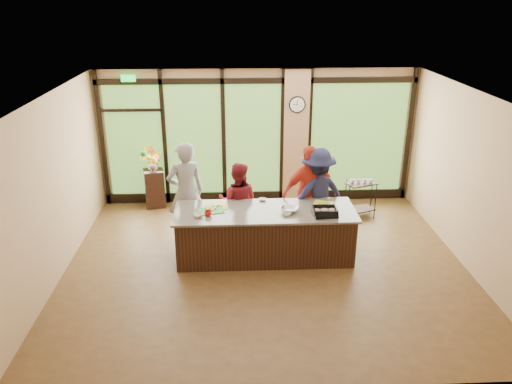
{
  "coord_description": "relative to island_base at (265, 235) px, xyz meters",
  "views": [
    {
      "loc": [
        -0.54,
        -7.71,
        4.5
      ],
      "look_at": [
        -0.15,
        0.4,
        1.23
      ],
      "focal_mm": 35.0,
      "sensor_mm": 36.0,
      "label": 1
    }
  ],
  "objects": [
    {
      "name": "cook_right",
      "position": [
        1.04,
        0.72,
        0.47
      ],
      "size": [
        1.34,
        1.05,
        1.83
      ],
      "primitive_type": "imported",
      "rotation": [
        0.0,
        0.0,
        3.5
      ],
      "color": "#1A1D3A",
      "rests_on": "floor"
    },
    {
      "name": "bar_cart",
      "position": [
        2.15,
        1.68,
        0.07
      ],
      "size": [
        0.7,
        0.54,
        0.85
      ],
      "rotation": [
        0.0,
        0.0,
        0.35
      ],
      "color": "black",
      "rests_on": "floor"
    },
    {
      "name": "ceiling",
      "position": [
        0.0,
        -0.3,
        2.56
      ],
      "size": [
        7.0,
        7.0,
        0.0
      ],
      "primitive_type": "plane",
      "rotation": [
        3.14,
        0.0,
        0.0
      ],
      "color": "silver",
      "rests_on": "back_wall"
    },
    {
      "name": "cutting_board_left",
      "position": [
        -0.96,
        0.03,
        0.49
      ],
      "size": [
        0.51,
        0.43,
        0.01
      ],
      "primitive_type": "cube",
      "rotation": [
        0.0,
        0.0,
        0.25
      ],
      "color": "green",
      "rests_on": "countertop"
    },
    {
      "name": "countertop",
      "position": [
        0.0,
        0.0,
        0.46
      ],
      "size": [
        3.2,
        1.1,
        0.04
      ],
      "primitive_type": "cube",
      "color": "slate",
      "rests_on": "island_base"
    },
    {
      "name": "floor",
      "position": [
        0.0,
        -0.3,
        -0.44
      ],
      "size": [
        7.0,
        7.0,
        0.0
      ],
      "primitive_type": "plane",
      "color": "#4C351B",
      "rests_on": "ground"
    },
    {
      "name": "cutting_board_right",
      "position": [
        1.08,
        0.24,
        0.49
      ],
      "size": [
        0.44,
        0.38,
        0.01
      ],
      "primitive_type": "cube",
      "rotation": [
        0.0,
        0.0,
        -0.38
      ],
      "color": "gold",
      "rests_on": "countertop"
    },
    {
      "name": "island_base",
      "position": [
        0.0,
        0.0,
        0.0
      ],
      "size": [
        3.1,
        1.0,
        0.88
      ],
      "primitive_type": "cube",
      "color": "black",
      "rests_on": "floor"
    },
    {
      "name": "flower_vase",
      "position": [
        -2.31,
        2.45,
        0.54
      ],
      "size": [
        0.27,
        0.27,
        0.25
      ],
      "primitive_type": "imported",
      "rotation": [
        0.0,
        0.0,
        -0.11
      ],
      "color": "#7E6345",
      "rests_on": "flower_stand"
    },
    {
      "name": "wall_clock",
      "position": [
        0.85,
        2.57,
        1.81
      ],
      "size": [
        0.36,
        0.04,
        0.36
      ],
      "color": "black",
      "rests_on": "window_wall"
    },
    {
      "name": "back_wall",
      "position": [
        0.0,
        2.7,
        1.06
      ],
      "size": [
        7.0,
        0.0,
        7.0
      ],
      "primitive_type": "plane",
      "rotation": [
        1.57,
        0.0,
        0.0
      ],
      "color": "tan",
      "rests_on": "floor"
    },
    {
      "name": "cutting_board_center",
      "position": [
        -0.86,
        0.21,
        0.49
      ],
      "size": [
        0.4,
        0.31,
        0.01
      ],
      "primitive_type": "cube",
      "rotation": [
        0.0,
        0.0,
        0.02
      ],
      "color": "gold",
      "rests_on": "countertop"
    },
    {
      "name": "cook_left",
      "position": [
        -1.45,
        0.78,
        0.54
      ],
      "size": [
        0.83,
        0.69,
        1.96
      ],
      "primitive_type": "imported",
      "rotation": [
        0.0,
        0.0,
        3.49
      ],
      "color": "gray",
      "rests_on": "floor"
    },
    {
      "name": "prep_bowl_far",
      "position": [
        -0.02,
        0.46,
        0.5
      ],
      "size": [
        0.17,
        0.17,
        0.03
      ],
      "primitive_type": "imported",
      "rotation": [
        0.0,
        0.0,
        -0.29
      ],
      "color": "white",
      "rests_on": "countertop"
    },
    {
      "name": "prep_bowl_near",
      "position": [
        -1.16,
        -0.21,
        0.51
      ],
      "size": [
        0.18,
        0.18,
        0.05
      ],
      "primitive_type": "imported",
      "rotation": [
        0.0,
        0.0,
        0.12
      ],
      "color": "white",
      "rests_on": "countertop"
    },
    {
      "name": "left_wall",
      "position": [
        -3.5,
        -0.3,
        1.06
      ],
      "size": [
        0.0,
        6.0,
        6.0
      ],
      "primitive_type": "plane",
      "rotation": [
        1.57,
        0.0,
        1.57
      ],
      "color": "tan",
      "rests_on": "floor"
    },
    {
      "name": "right_wall",
      "position": [
        3.5,
        -0.3,
        1.06
      ],
      "size": [
        0.0,
        6.0,
        6.0
      ],
      "primitive_type": "plane",
      "rotation": [
        1.57,
        0.0,
        -1.57
      ],
      "color": "tan",
      "rests_on": "floor"
    },
    {
      "name": "red_ramekin",
      "position": [
        -0.99,
        -0.17,
        0.53
      ],
      "size": [
        0.15,
        0.15,
        0.09
      ],
      "primitive_type": "imported",
      "rotation": [
        0.0,
        0.0,
        0.27
      ],
      "color": "#B61512",
      "rests_on": "countertop"
    },
    {
      "name": "mixing_bowl",
      "position": [
        0.43,
        -0.05,
        0.52
      ],
      "size": [
        0.41,
        0.41,
        0.08
      ],
      "primitive_type": "imported",
      "rotation": [
        0.0,
        0.0,
        -0.43
      ],
      "color": "silver",
      "rests_on": "countertop"
    },
    {
      "name": "roasting_pan",
      "position": [
        1.02,
        -0.25,
        0.52
      ],
      "size": [
        0.44,
        0.35,
        0.07
      ],
      "primitive_type": "cube",
      "rotation": [
        0.0,
        0.0,
        0.1
      ],
      "color": "black",
      "rests_on": "countertop"
    },
    {
      "name": "prep_bowl_mid",
      "position": [
        0.36,
        -0.22,
        0.5
      ],
      "size": [
        0.18,
        0.18,
        0.05
      ],
      "primitive_type": "imported",
      "rotation": [
        0.0,
        0.0,
        0.23
      ],
      "color": "white",
      "rests_on": "countertop"
    },
    {
      "name": "cook_midright",
      "position": [
        0.9,
        0.74,
        0.49
      ],
      "size": [
        1.17,
        0.7,
        1.87
      ],
      "primitive_type": "imported",
      "rotation": [
        0.0,
        0.0,
        3.38
      ],
      "color": "#B62D1C",
      "rests_on": "floor"
    },
    {
      "name": "cook_midleft",
      "position": [
        -0.47,
        0.74,
        0.34
      ],
      "size": [
        0.86,
        0.73,
        1.56
      ],
      "primitive_type": "imported",
      "rotation": [
        0.0,
        0.0,
        2.95
      ],
      "color": "maroon",
      "rests_on": "floor"
    },
    {
      "name": "window_wall",
      "position": [
        0.16,
        2.65,
        0.95
      ],
      "size": [
        6.9,
        0.12,
        3.0
      ],
      "color": "tan",
      "rests_on": "floor"
    },
    {
      "name": "flower_stand",
      "position": [
        -2.31,
        2.45,
        -0.02
      ],
      "size": [
        0.5,
        0.5,
        0.85
      ],
      "primitive_type": "cube",
      "rotation": [
        0.0,
        0.0,
        0.2
      ],
      "color": "black",
      "rests_on": "floor"
    }
  ]
}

